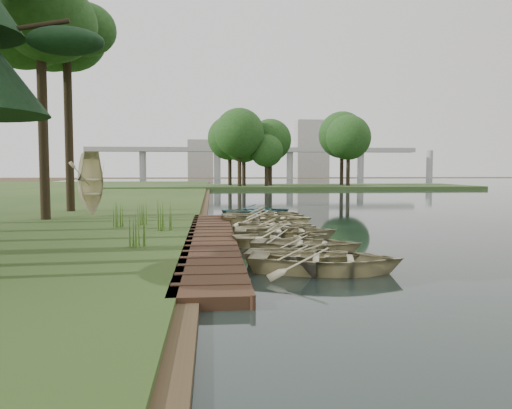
{
  "coord_description": "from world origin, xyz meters",
  "views": [
    {
      "loc": [
        -1.57,
        -16.65,
        2.54
      ],
      "look_at": [
        0.02,
        1.14,
        1.29
      ],
      "focal_mm": 35.0,
      "sensor_mm": 36.0,
      "label": 1
    }
  ],
  "objects": [
    {
      "name": "ground",
      "position": [
        0.0,
        0.0,
        0.0
      ],
      "size": [
        300.0,
        300.0,
        0.0
      ],
      "primitive_type": "plane",
      "color": "#3D2F1D"
    },
    {
      "name": "boardwalk",
      "position": [
        -1.6,
        0.0,
        0.15
      ],
      "size": [
        1.6,
        16.0,
        0.3
      ],
      "primitive_type": "cube",
      "color": "#352114",
      "rests_on": "ground"
    },
    {
      "name": "peninsula",
      "position": [
        8.0,
        50.0,
        0.23
      ],
      "size": [
        50.0,
        14.0,
        0.45
      ],
      "primitive_type": "cube",
      "color": "#314A21",
      "rests_on": "ground"
    },
    {
      "name": "far_trees",
      "position": [
        4.67,
        50.0,
        6.43
      ],
      "size": [
        45.6,
        5.6,
        8.8
      ],
      "color": "black",
      "rests_on": "peninsula"
    },
    {
      "name": "bridge",
      "position": [
        12.31,
        120.0,
        7.08
      ],
      "size": [
        95.9,
        4.0,
        8.6
      ],
      "color": "#A5A5A0",
      "rests_on": "ground"
    },
    {
      "name": "building_a",
      "position": [
        30.0,
        140.0,
        9.0
      ],
      "size": [
        10.0,
        8.0,
        18.0
      ],
      "primitive_type": "cube",
      "color": "#A5A5A0",
      "rests_on": "ground"
    },
    {
      "name": "building_b",
      "position": [
        -5.0,
        145.0,
        6.0
      ],
      "size": [
        8.0,
        8.0,
        12.0
      ],
      "primitive_type": "cube",
      "color": "#A5A5A0",
      "rests_on": "ground"
    },
    {
      "name": "rowboat_0",
      "position": [
        1.17,
        -4.91,
        0.43
      ],
      "size": [
        4.21,
        3.42,
        0.77
      ],
      "primitive_type": "imported",
      "rotation": [
        0.0,
        0.0,
        1.34
      ],
      "color": "#C0B78B",
      "rests_on": "water"
    },
    {
      "name": "rowboat_1",
      "position": [
        0.89,
        -3.95,
        0.38
      ],
      "size": [
        3.72,
        3.09,
        0.66
      ],
      "primitive_type": "imported",
      "rotation": [
        0.0,
        0.0,
        1.29
      ],
      "color": "#C0B78B",
      "rests_on": "water"
    },
    {
      "name": "rowboat_2",
      "position": [
        1.23,
        -2.1,
        0.39
      ],
      "size": [
        3.79,
        3.11,
        0.68
      ],
      "primitive_type": "imported",
      "rotation": [
        0.0,
        0.0,
        1.32
      ],
      "color": "#C0B78B",
      "rests_on": "water"
    },
    {
      "name": "rowboat_3",
      "position": [
        0.74,
        -0.52,
        0.39
      ],
      "size": [
        3.53,
        2.74,
        0.67
      ],
      "primitive_type": "imported",
      "rotation": [
        0.0,
        0.0,
        1.71
      ],
      "color": "#C0B78B",
      "rests_on": "water"
    },
    {
      "name": "rowboat_4",
      "position": [
        1.02,
        0.63,
        0.43
      ],
      "size": [
        3.84,
        2.87,
        0.76
      ],
      "primitive_type": "imported",
      "rotation": [
        0.0,
        0.0,
        1.5
      ],
      "color": "#C0B78B",
      "rests_on": "water"
    },
    {
      "name": "rowboat_5",
      "position": [
        0.88,
        1.94,
        0.38
      ],
      "size": [
        3.53,
        2.77,
        0.66
      ],
      "primitive_type": "imported",
      "rotation": [
        0.0,
        0.0,
        1.73
      ],
      "color": "#C0B78B",
      "rests_on": "water"
    },
    {
      "name": "rowboat_6",
      "position": [
        1.05,
        3.55,
        0.36
      ],
      "size": [
        3.57,
        3.05,
        0.62
      ],
      "primitive_type": "imported",
      "rotation": [
        0.0,
        0.0,
        1.23
      ],
      "color": "#C0B78B",
      "rests_on": "water"
    },
    {
      "name": "rowboat_7",
      "position": [
        0.9,
        5.08,
        0.45
      ],
      "size": [
        4.44,
        3.66,
        0.8
      ],
      "primitive_type": "imported",
      "rotation": [
        0.0,
        0.0,
        1.31
      ],
      "color": "#C0B78B",
      "rests_on": "water"
    },
    {
      "name": "rowboat_8",
      "position": [
        0.8,
        6.26,
        0.45
      ],
      "size": [
        4.07,
        3.05,
        0.8
      ],
      "primitive_type": "imported",
      "rotation": [
        0.0,
        0.0,
        1.49
      ],
      "color": "#C0B78B",
      "rests_on": "water"
    },
    {
      "name": "rowboat_9",
      "position": [
        0.97,
        7.92,
        0.43
      ],
      "size": [
        4.16,
        3.39,
        0.76
      ],
      "primitive_type": "imported",
      "rotation": [
        0.0,
        0.0,
        1.33
      ],
      "color": "#C0B78B",
      "rests_on": "water"
    },
    {
      "name": "rowboat_10",
      "position": [
        0.83,
        9.32,
        0.43
      ],
      "size": [
        4.15,
        3.38,
        0.75
      ],
      "primitive_type": "imported",
      "rotation": [
        0.0,
        0.0,
        1.81
      ],
      "color": "#2B7578",
      "rests_on": "water"
    },
    {
      "name": "stored_rowboat",
      "position": [
        -7.33,
        7.84,
        0.62
      ],
      "size": [
        3.82,
        3.57,
        0.64
      ],
      "primitive_type": "imported",
      "rotation": [
        3.14,
        0.0,
        0.98
      ],
      "color": "#C0B78B",
      "rests_on": "bank"
    },
    {
      "name": "tree_4",
      "position": [
        -9.04,
        6.49,
        9.68
      ],
      "size": [
        4.81,
        4.81,
        11.51
      ],
      "color": "black",
      "rests_on": "bank"
    },
    {
      "name": "tree_6",
      "position": [
        -9.18,
        11.04,
        10.1
      ],
      "size": [
        4.22,
        4.22,
        11.74
      ],
      "color": "black",
      "rests_on": "bank"
    },
    {
      "name": "reeds_0",
      "position": [
        -3.68,
        -2.05,
        0.77
      ],
      "size": [
        0.6,
        0.6,
        0.93
      ],
      "primitive_type": "cone",
      "color": "#3F661E",
      "rests_on": "bank"
    },
    {
      "name": "reeds_1",
      "position": [
        -5.26,
        2.98,
        0.77
      ],
      "size": [
        0.6,
        0.6,
        0.95
      ],
      "primitive_type": "cone",
      "color": "#3F661E",
      "rests_on": "bank"
    },
    {
      "name": "reeds_2",
      "position": [
        -3.31,
        1.81,
        0.82
      ],
      "size": [
        0.6,
        0.6,
        1.04
      ],
      "primitive_type": "cone",
      "color": "#3F661E",
      "rests_on": "bank"
    },
    {
      "name": "reeds_3",
      "position": [
        -4.43,
        3.77,
        0.76
      ],
      "size": [
        0.6,
        0.6,
        0.92
      ],
      "primitive_type": "cone",
      "color": "#3F661E",
      "rests_on": "bank"
    }
  ]
}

